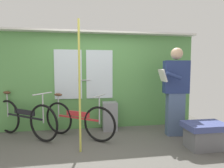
{
  "coord_description": "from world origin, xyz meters",
  "views": [
    {
      "loc": [
        -0.17,
        -2.96,
        1.37
      ],
      "look_at": [
        0.34,
        0.42,
        1.09
      ],
      "focal_mm": 28.4,
      "sensor_mm": 36.0,
      "label": 1
    }
  ],
  "objects_px": {
    "passenger_reading_newspaper": "(175,89)",
    "bench_seat_corner": "(205,135)",
    "handrail_pole": "(80,87)",
    "bicycle_near_door": "(78,120)",
    "bicycle_leaning_behind": "(24,118)",
    "trash_bin_by_wall": "(110,116)"
  },
  "relations": [
    {
      "from": "bicycle_near_door",
      "to": "bench_seat_corner",
      "type": "xyz_separation_m",
      "value": [
        2.2,
        -0.83,
        -0.13
      ]
    },
    {
      "from": "passenger_reading_newspaper",
      "to": "bench_seat_corner",
      "type": "relative_size",
      "value": 2.58
    },
    {
      "from": "passenger_reading_newspaper",
      "to": "trash_bin_by_wall",
      "type": "distance_m",
      "value": 1.53
    },
    {
      "from": "handrail_pole",
      "to": "bench_seat_corner",
      "type": "distance_m",
      "value": 2.3
    },
    {
      "from": "bicycle_leaning_behind",
      "to": "passenger_reading_newspaper",
      "type": "height_order",
      "value": "passenger_reading_newspaper"
    },
    {
      "from": "passenger_reading_newspaper",
      "to": "bench_seat_corner",
      "type": "bearing_deg",
      "value": 113.5
    },
    {
      "from": "handrail_pole",
      "to": "bench_seat_corner",
      "type": "bearing_deg",
      "value": -5.26
    },
    {
      "from": "bicycle_leaning_behind",
      "to": "trash_bin_by_wall",
      "type": "relative_size",
      "value": 2.32
    },
    {
      "from": "bicycle_leaning_behind",
      "to": "passenger_reading_newspaper",
      "type": "bearing_deg",
      "value": 28.38
    },
    {
      "from": "bench_seat_corner",
      "to": "handrail_pole",
      "type": "bearing_deg",
      "value": 174.74
    },
    {
      "from": "bicycle_near_door",
      "to": "bench_seat_corner",
      "type": "bearing_deg",
      "value": 12.95
    },
    {
      "from": "handrail_pole",
      "to": "bench_seat_corner",
      "type": "xyz_separation_m",
      "value": [
        2.13,
        -0.2,
        -0.84
      ]
    },
    {
      "from": "trash_bin_by_wall",
      "to": "bicycle_near_door",
      "type": "bearing_deg",
      "value": -153.15
    },
    {
      "from": "bicycle_near_door",
      "to": "bicycle_leaning_behind",
      "type": "distance_m",
      "value": 1.08
    },
    {
      "from": "trash_bin_by_wall",
      "to": "handrail_pole",
      "type": "bearing_deg",
      "value": -122.57
    },
    {
      "from": "passenger_reading_newspaper",
      "to": "bench_seat_corner",
      "type": "height_order",
      "value": "passenger_reading_newspaper"
    },
    {
      "from": "bicycle_leaning_behind",
      "to": "trash_bin_by_wall",
      "type": "xyz_separation_m",
      "value": [
        1.76,
        0.17,
        -0.07
      ]
    },
    {
      "from": "bench_seat_corner",
      "to": "bicycle_near_door",
      "type": "bearing_deg",
      "value": 159.38
    },
    {
      "from": "passenger_reading_newspaper",
      "to": "handrail_pole",
      "type": "xyz_separation_m",
      "value": [
        -1.92,
        -0.48,
        0.13
      ]
    },
    {
      "from": "passenger_reading_newspaper",
      "to": "bicycle_near_door",
      "type": "bearing_deg",
      "value": 1.99
    },
    {
      "from": "bicycle_near_door",
      "to": "handrail_pole",
      "type": "bearing_deg",
      "value": -50.08
    },
    {
      "from": "bicycle_leaning_behind",
      "to": "passenger_reading_newspaper",
      "type": "relative_size",
      "value": 0.82
    }
  ]
}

